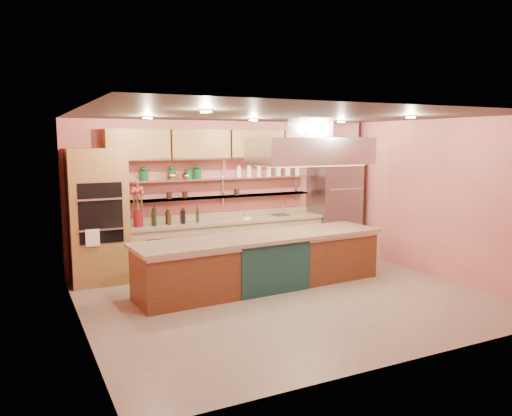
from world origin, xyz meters
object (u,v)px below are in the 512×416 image
kitchen_scale (246,216)px  green_canister (188,174)px  island (262,261)px  refrigerator (334,206)px  copper_kettle (187,176)px  flower_vase (138,219)px

kitchen_scale → green_canister: 1.38m
island → refrigerator: bearing=27.2°
island → green_canister: bearing=109.8°
kitchen_scale → copper_kettle: 1.39m
refrigerator → copper_kettle: size_ratio=13.17×
island → copper_kettle: bearing=110.8°
copper_kettle → refrigerator: bearing=-4.2°
island → green_canister: size_ratio=24.13×
flower_vase → refrigerator: bearing=-0.1°
refrigerator → kitchen_scale: size_ratio=13.89×
refrigerator → flower_vase: 4.13m
kitchen_scale → green_canister: (-1.08, 0.22, 0.83)m
refrigerator → green_canister: refrigerator is taller
island → kitchen_scale: bearing=72.0°
refrigerator → kitchen_scale: refrigerator is taller
refrigerator → copper_kettle: refrigerator is taller
refrigerator → kitchen_scale: bearing=179.7°
island → copper_kettle: 2.25m
island → green_canister: 2.25m
green_canister → flower_vase: bearing=-167.6°
copper_kettle → green_canister: (0.04, 0.00, 0.02)m
flower_vase → green_canister: size_ratio=1.66×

